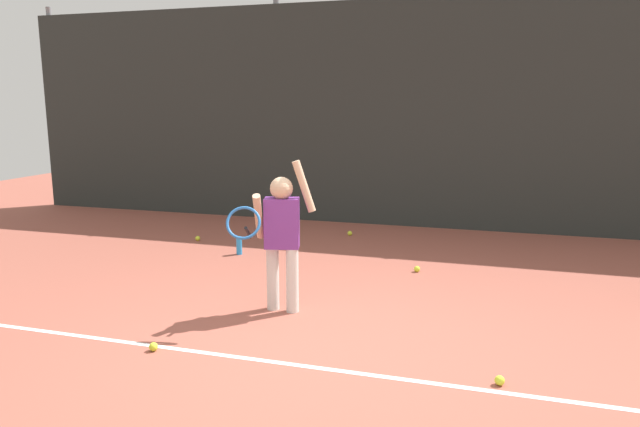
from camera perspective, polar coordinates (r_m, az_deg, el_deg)
ground_plane at (r=4.56m, az=-0.13°, el=-12.88°), size 20.00×20.00×0.00m
court_line_baseline at (r=4.25m, az=-1.56°, el=-14.70°), size 9.00×0.05×0.00m
back_fence_windscreen at (r=8.72m, az=8.80°, el=9.47°), size 12.82×0.08×3.29m
fence_post_0 at (r=11.46m, az=-24.37°, el=9.32°), size 0.09×0.09×3.44m
fence_post_1 at (r=9.29m, az=-4.18°, el=10.10°), size 0.09×0.09×3.44m
fence_post_2 at (r=8.74m, az=22.73°, el=9.26°), size 0.09×0.09×3.44m
tennis_player at (r=5.09m, az=-3.89°, el=-1.78°), size 0.61×0.70×1.35m
water_bottle at (r=7.20m, az=-7.92°, el=-3.13°), size 0.07×0.07×0.22m
tennis_ball_0 at (r=4.16m, az=17.17°, el=-15.35°), size 0.07×0.07×0.07m
tennis_ball_1 at (r=4.65m, az=-16.00°, el=-12.44°), size 0.07×0.07×0.07m
tennis_ball_2 at (r=6.51m, az=9.48°, el=-5.38°), size 0.07×0.07×0.07m
tennis_ball_4 at (r=8.15m, az=2.94°, el=-1.95°), size 0.07×0.07×0.07m
tennis_ball_6 at (r=8.01m, az=-11.88°, el=-2.40°), size 0.07×0.07×0.07m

